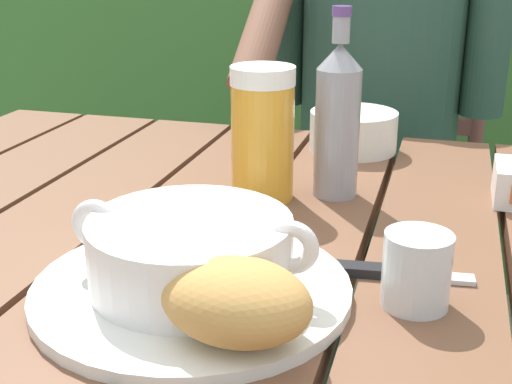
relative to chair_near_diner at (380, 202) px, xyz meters
name	(u,v)px	position (x,y,z in m)	size (l,w,h in m)	color
dining_table	(300,308)	(-0.01, -0.87, 0.19)	(1.31, 0.87, 0.77)	brown
chair_near_diner	(380,202)	(0.00, 0.00, 0.00)	(0.46, 0.46, 1.01)	brown
person_eating	(374,128)	(0.00, -0.20, 0.23)	(0.48, 0.47, 1.23)	#28493A
serving_plate	(192,289)	(-0.07, -1.05, 0.29)	(0.30, 0.30, 0.01)	white
soup_bowl	(191,250)	(-0.07, -1.05, 0.33)	(0.24, 0.19, 0.07)	white
bread_roll	(235,300)	(-0.01, -1.13, 0.33)	(0.14, 0.11, 0.07)	tan
beer_glass	(263,134)	(-0.08, -0.78, 0.37)	(0.08, 0.08, 0.17)	gold
beer_bottle	(338,118)	(0.01, -0.74, 0.38)	(0.06, 0.06, 0.24)	gray
water_glass_small	(417,270)	(0.13, -1.01, 0.32)	(0.06, 0.06, 0.07)	silver
table_knife	(383,272)	(0.09, -0.96, 0.29)	(0.15, 0.03, 0.01)	silver
diner_bowl	(353,131)	(0.00, -0.54, 0.31)	(0.14, 0.14, 0.06)	white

